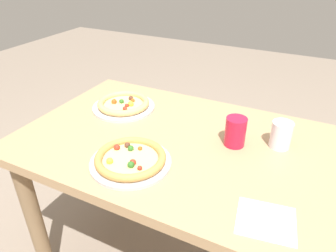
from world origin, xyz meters
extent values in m
cube|color=tan|center=(0.00, 0.00, 0.73)|extent=(1.21, 0.81, 0.04)
cylinder|color=#826748|center=(-0.53, -0.32, 0.35)|extent=(0.07, 0.07, 0.71)
cylinder|color=#826748|center=(-0.53, 0.32, 0.35)|extent=(0.07, 0.07, 0.71)
cylinder|color=#826748|center=(0.53, 0.32, 0.35)|extent=(0.07, 0.07, 0.71)
cylinder|color=#B7B7BC|center=(-0.06, -0.22, 0.76)|extent=(0.29, 0.29, 0.01)
cylinder|color=#E5CC7F|center=(-0.06, -0.22, 0.77)|extent=(0.19, 0.19, 0.01)
torus|color=#C68C47|center=(-0.06, -0.22, 0.78)|extent=(0.25, 0.25, 0.03)
sphere|color=maroon|center=(0.00, -0.25, 0.78)|extent=(0.02, 0.02, 0.02)
sphere|color=#2D6623|center=(-0.09, -0.17, 0.78)|extent=(0.02, 0.02, 0.02)
sphere|color=maroon|center=(-0.04, -0.24, 0.78)|extent=(0.02, 0.02, 0.02)
sphere|color=#BF4C19|center=(-0.06, -0.15, 0.78)|extent=(0.02, 0.02, 0.02)
sphere|color=maroon|center=(-0.14, -0.19, 0.78)|extent=(0.02, 0.02, 0.02)
sphere|color=gold|center=(-0.11, -0.27, 0.78)|extent=(0.02, 0.02, 0.02)
sphere|color=#2D6623|center=(-0.03, -0.25, 0.78)|extent=(0.02, 0.02, 0.02)
sphere|color=brown|center=(-0.11, -0.16, 0.78)|extent=(0.02, 0.02, 0.02)
cylinder|color=#B7B7BC|center=(-0.32, 0.14, 0.76)|extent=(0.29, 0.29, 0.01)
cylinder|color=#E5CC7F|center=(-0.32, 0.14, 0.77)|extent=(0.18, 0.18, 0.01)
torus|color=tan|center=(-0.32, 0.14, 0.78)|extent=(0.24, 0.24, 0.03)
sphere|color=maroon|center=(-0.28, 0.09, 0.78)|extent=(0.02, 0.02, 0.02)
sphere|color=#BF4C19|center=(-0.37, 0.12, 0.78)|extent=(0.03, 0.03, 0.03)
sphere|color=#BF4C19|center=(-0.30, 0.18, 0.78)|extent=(0.02, 0.02, 0.02)
sphere|color=gold|center=(-0.28, 0.14, 0.78)|extent=(0.03, 0.03, 0.03)
sphere|color=#2D6623|center=(-0.34, 0.14, 0.78)|extent=(0.02, 0.02, 0.02)
sphere|color=brown|center=(-0.32, 0.19, 0.78)|extent=(0.02, 0.02, 0.02)
sphere|color=maroon|center=(-0.29, 0.12, 0.78)|extent=(0.02, 0.02, 0.02)
cylinder|color=red|center=(0.23, 0.07, 0.81)|extent=(0.08, 0.08, 0.11)
cylinder|color=silver|center=(0.39, 0.13, 0.80)|extent=(0.08, 0.08, 0.10)
cube|color=white|center=(0.39, 0.13, 0.83)|extent=(0.04, 0.04, 0.03)
cube|color=white|center=(0.38, 0.13, 0.83)|extent=(0.03, 0.03, 0.02)
cube|color=white|center=(0.39, 0.14, 0.82)|extent=(0.03, 0.03, 0.02)
cube|color=white|center=(0.42, -0.27, 0.75)|extent=(0.18, 0.17, 0.00)
camera|label=1|loc=(0.45, -0.94, 1.41)|focal=33.21mm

